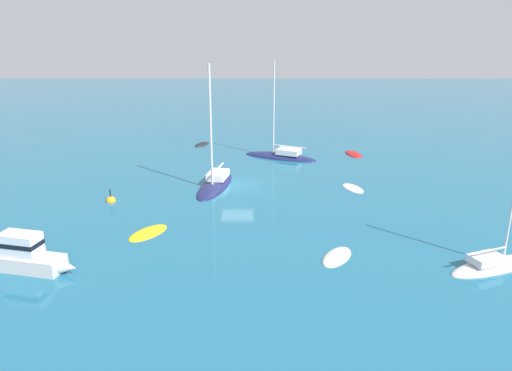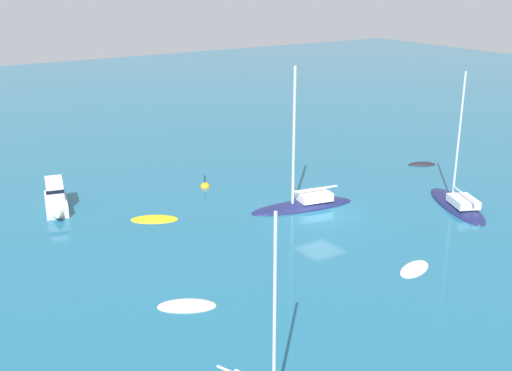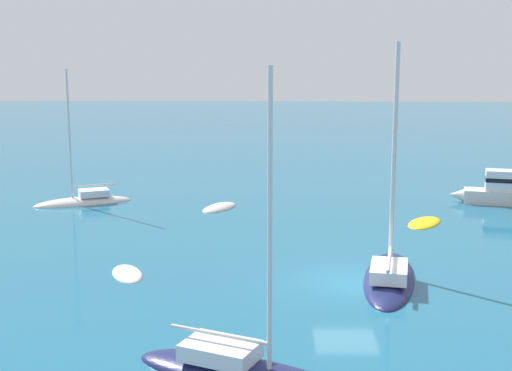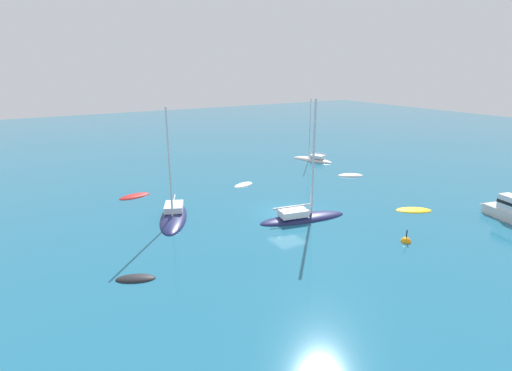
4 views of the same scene
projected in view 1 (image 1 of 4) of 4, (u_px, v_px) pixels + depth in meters
ground_plane at (237, 185)px, 38.76m from camera, size 160.00×160.00×0.00m
dinghy at (202, 145)px, 51.71m from camera, size 2.46×1.87×0.46m
ketch at (215, 183)px, 38.57m from camera, size 7.49×3.29×9.69m
rib at (354, 154)px, 47.91m from camera, size 3.11×1.84×0.43m
rib_1 at (353, 189)px, 37.98m from camera, size 2.72×1.94×0.36m
sailboat at (494, 265)px, 25.66m from camera, size 3.53×5.71×8.07m
launch at (28, 255)px, 25.21m from camera, size 2.15×4.68×1.96m
sloop at (281, 156)px, 46.73m from camera, size 4.74×7.25×9.23m
dinghy_1 at (148, 233)px, 29.87m from camera, size 3.28×2.73×0.35m
rib_2 at (337, 257)px, 26.78m from camera, size 3.04×2.48×0.49m
channel_buoy at (111, 201)px, 35.28m from camera, size 0.70×0.70×1.23m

